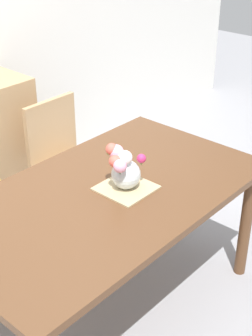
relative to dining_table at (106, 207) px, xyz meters
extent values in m
plane|color=#939399|center=(0.00, 0.00, -0.69)|extent=(12.00, 12.00, 0.00)
cube|color=brown|center=(0.00, 0.00, 0.07)|extent=(1.71, 0.98, 0.04)
cylinder|color=brown|center=(0.77, -0.41, -0.32)|extent=(0.07, 0.07, 0.74)
cylinder|color=brown|center=(0.77, 0.41, -0.32)|extent=(0.07, 0.07, 0.74)
cylinder|color=tan|center=(-0.27, 0.57, -0.47)|extent=(0.04, 0.04, 0.44)
cube|color=tan|center=(0.45, 0.75, -0.23)|extent=(0.42, 0.42, 0.04)
cylinder|color=tan|center=(0.63, 0.57, -0.47)|extent=(0.04, 0.04, 0.44)
cylinder|color=tan|center=(0.27, 0.57, -0.47)|extent=(0.04, 0.04, 0.44)
cylinder|color=tan|center=(0.63, 0.93, -0.47)|extent=(0.04, 0.04, 0.44)
cylinder|color=tan|center=(0.27, 0.93, -0.47)|extent=(0.04, 0.04, 0.44)
cube|color=tan|center=(0.45, 0.94, 0.00)|extent=(0.42, 0.04, 0.42)
cube|color=tan|center=(0.10, -0.05, 0.09)|extent=(0.26, 0.26, 0.01)
sphere|color=silver|center=(0.10, -0.05, 0.17)|extent=(0.15, 0.15, 0.15)
sphere|color=#EA9EBC|center=(0.07, -0.02, 0.30)|extent=(0.07, 0.07, 0.07)
cylinder|color=#478438|center=(0.07, -0.02, 0.26)|extent=(0.01, 0.01, 0.07)
sphere|color=#D12D66|center=(0.15, -0.11, 0.26)|extent=(0.05, 0.05, 0.05)
cylinder|color=#478438|center=(0.15, -0.11, 0.24)|extent=(0.01, 0.01, 0.03)
sphere|color=#E55B4C|center=(0.02, -0.05, 0.27)|extent=(0.06, 0.06, 0.06)
cylinder|color=#478438|center=(0.02, -0.05, 0.25)|extent=(0.01, 0.01, 0.05)
sphere|color=#EA9EBC|center=(0.01, -0.09, 0.27)|extent=(0.07, 0.07, 0.07)
cylinder|color=#478438|center=(0.01, -0.09, 0.25)|extent=(0.01, 0.01, 0.04)
sphere|color=white|center=(0.07, -0.07, 0.28)|extent=(0.07, 0.07, 0.07)
cylinder|color=#478438|center=(0.07, -0.07, 0.25)|extent=(0.01, 0.01, 0.06)
sphere|color=#E55B4C|center=(0.05, 0.00, 0.31)|extent=(0.06, 0.06, 0.06)
cylinder|color=#478438|center=(0.05, 0.00, 0.27)|extent=(0.01, 0.01, 0.09)
ellipsoid|color=#478438|center=(0.13, -0.01, 0.26)|extent=(0.06, 0.07, 0.02)
ellipsoid|color=#478438|center=(0.07, 0.01, 0.27)|extent=(0.05, 0.07, 0.03)
camera|label=1|loc=(-1.54, -1.51, 1.43)|focal=53.71mm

